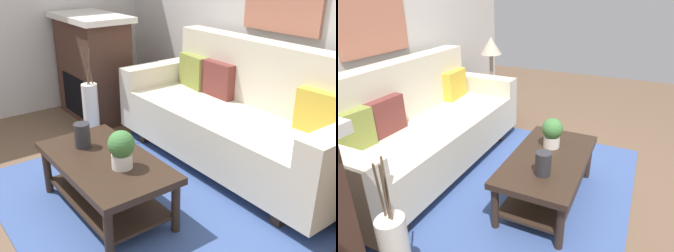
{
  "view_description": "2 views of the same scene",
  "coord_description": "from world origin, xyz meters",
  "views": [
    {
      "loc": [
        2.16,
        -0.88,
        1.71
      ],
      "look_at": [
        -0.15,
        0.84,
        0.5
      ],
      "focal_mm": 42.56,
      "sensor_mm": 36.0,
      "label": 1
    },
    {
      "loc": [
        -2.16,
        -0.35,
        1.67
      ],
      "look_at": [
        0.06,
        0.68,
        0.57
      ],
      "focal_mm": 32.19,
      "sensor_mm": 36.0,
      "label": 2
    }
  ],
  "objects": [
    {
      "name": "throw_pillow_mustard",
      "position": [
        0.66,
        1.62,
        0.68
      ],
      "size": [
        0.37,
        0.15,
        0.32
      ],
      "primitive_type": "cube",
      "rotation": [
        0.0,
        0.0,
        0.08
      ],
      "color": "gold",
      "rests_on": "couch"
    },
    {
      "name": "floor_vase_branch_b",
      "position": [
        -1.31,
        0.74,
        0.76
      ],
      "size": [
        0.05,
        0.05,
        0.36
      ],
      "primitive_type": "cylinder",
      "rotation": [
        0.11,
        -0.12,
        0.0
      ],
      "color": "brown",
      "rests_on": "floor_vase"
    },
    {
      "name": "framed_painting",
      "position": [
        -0.06,
        1.96,
        1.45
      ],
      "size": [
        0.8,
        0.03,
        0.65
      ],
      "primitive_type": "cube",
      "color": "#B77056"
    },
    {
      "name": "area_rug",
      "position": [
        0.0,
        0.5,
        0.01
      ],
      "size": [
        2.36,
        1.9,
        0.01
      ],
      "primitive_type": "cube",
      "color": "#3D5693",
      "rests_on": "ground_plane"
    },
    {
      "name": "floor_vase_branch_a",
      "position": [
        -1.28,
        0.73,
        0.76
      ],
      "size": [
        0.04,
        0.04,
        0.36
      ],
      "primitive_type": "cylinder",
      "rotation": [
        -0.08,
        0.08,
        0.0
      ],
      "color": "brown",
      "rests_on": "floor_vase"
    },
    {
      "name": "side_table",
      "position": [
        1.38,
        1.51,
        0.28
      ],
      "size": [
        0.44,
        0.44,
        0.56
      ],
      "primitive_type": "cube",
      "color": "#332319",
      "rests_on": "ground_plane"
    },
    {
      "name": "throw_pillow_olive",
      "position": [
        -0.77,
        1.62,
        0.68
      ],
      "size": [
        0.37,
        0.16,
        0.32
      ],
      "primitive_type": "cube",
      "rotation": [
        0.0,
        0.0,
        -0.11
      ],
      "color": "olive",
      "rests_on": "couch"
    },
    {
      "name": "tabletop_vase",
      "position": [
        -0.34,
        0.2,
        0.52
      ],
      "size": [
        0.12,
        0.12,
        0.18
      ],
      "primitive_type": "cylinder",
      "color": "#2D2D33",
      "rests_on": "coffee_table"
    },
    {
      "name": "ground_plane",
      "position": [
        0.0,
        0.0,
        0.0
      ],
      "size": [
        8.83,
        8.83,
        0.0
      ],
      "primitive_type": "plane",
      "color": "brown"
    },
    {
      "name": "floor_vase_branch_c",
      "position": [
        -1.31,
        0.71,
        0.76
      ],
      "size": [
        0.04,
        0.05,
        0.36
      ],
      "primitive_type": "cylinder",
      "rotation": [
        0.12,
        -0.09,
        0.0
      ],
      "color": "brown",
      "rests_on": "floor_vase"
    },
    {
      "name": "wall_back",
      "position": [
        0.0,
        2.03,
        1.35
      ],
      "size": [
        4.83,
        0.1,
        2.7
      ],
      "primitive_type": "cube",
      "color": "silver",
      "rests_on": "ground_plane"
    },
    {
      "name": "couch",
      "position": [
        -0.06,
        1.49,
        0.43
      ],
      "size": [
        2.28,
        0.84,
        1.08
      ],
      "color": "beige",
      "rests_on": "ground_plane"
    },
    {
      "name": "table_lamp",
      "position": [
        1.38,
        1.51,
        0.99
      ],
      "size": [
        0.28,
        0.28,
        0.57
      ],
      "color": "gray",
      "rests_on": "side_table"
    },
    {
      "name": "potted_plant_tabletop",
      "position": [
        0.11,
        0.27,
        0.57
      ],
      "size": [
        0.18,
        0.18,
        0.26
      ],
      "color": "white",
      "rests_on": "coffee_table"
    },
    {
      "name": "throw_pillow_maroon",
      "position": [
        -0.41,
        1.62,
        0.68
      ],
      "size": [
        0.36,
        0.13,
        0.32
      ],
      "primitive_type": "cube",
      "rotation": [
        0.0,
        0.0,
        -0.02
      ],
      "color": "brown",
      "rests_on": "couch"
    },
    {
      "name": "coffee_table",
      "position": [
        -0.07,
        0.23,
        0.31
      ],
      "size": [
        1.1,
        0.6,
        0.43
      ],
      "color": "#332319",
      "rests_on": "ground_plane"
    }
  ]
}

